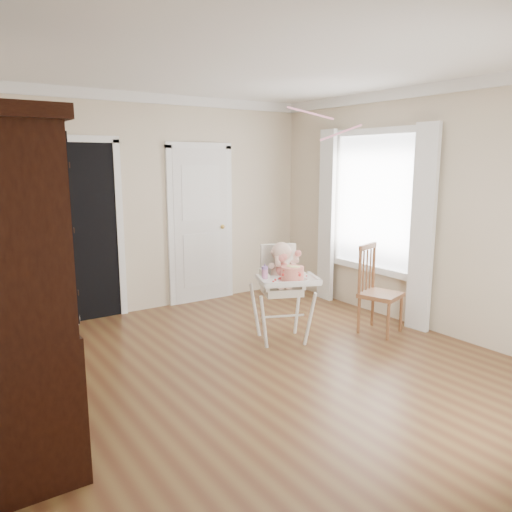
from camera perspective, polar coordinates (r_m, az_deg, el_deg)
floor at (r=4.62m, az=0.91°, el=-13.31°), size 5.00×5.00×0.00m
ceiling at (r=4.30m, az=1.02°, el=21.67°), size 5.00×5.00×0.00m
wall_back at (r=6.45m, az=-12.02°, el=5.77°), size 4.50×0.00×4.50m
wall_right at (r=5.84m, az=19.37°, el=4.90°), size 0.00×5.00×5.00m
crown_molding at (r=4.29m, az=1.02°, el=20.89°), size 4.50×5.00×0.12m
doorway at (r=6.18m, az=-19.62°, el=2.92°), size 1.06×0.05×2.22m
closet_door at (r=6.76m, az=-6.33°, el=3.39°), size 0.96×0.09×2.13m
window_right at (r=6.30m, az=13.09°, el=5.04°), size 0.13×1.84×2.30m
high_chair at (r=5.24m, az=3.00°, el=-2.98°), size 0.82×0.90×1.04m
baby at (r=5.23m, az=2.96°, el=-1.15°), size 0.30×0.30×0.49m
cake at (r=4.97m, az=4.19°, el=-1.98°), size 0.30×0.30×0.14m
sippy_cup at (r=5.01m, az=1.01°, el=-1.85°), size 0.07×0.07×0.16m
china_cabinet at (r=3.47m, az=-25.92°, el=-3.58°), size 0.58×1.29×2.18m
dining_chair at (r=5.71m, az=13.81°, el=-4.02°), size 0.50×0.50×0.99m
streamer at (r=5.41m, az=6.21°, el=15.94°), size 0.37×0.37×0.15m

